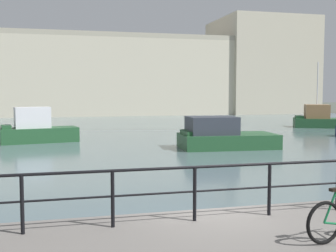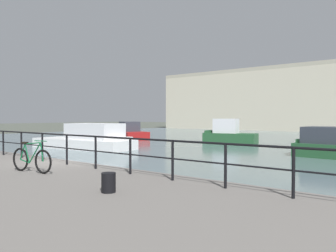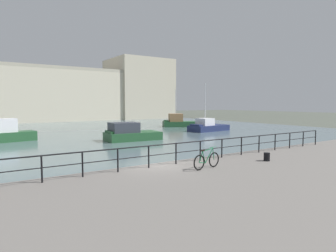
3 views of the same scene
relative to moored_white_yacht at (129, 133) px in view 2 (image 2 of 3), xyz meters
The scene contains 8 objects.
ground_plane 25.59m from the moored_white_yacht, 49.61° to the right, with size 240.00×240.00×0.00m, color #4C5147.
water_basin 19.75m from the moored_white_yacht, 32.90° to the left, with size 80.00×60.00×0.01m, color slate.
moored_white_yacht is the anchor object (origin of this frame).
moored_cabin_cruiser 11.63m from the moored_white_yacht, 60.70° to the right, with size 9.27×4.02×2.05m.
moored_small_launch 11.95m from the moored_white_yacht, ahead, with size 5.31×2.81×2.39m.
quay_railing 26.25m from the moored_white_yacht, 50.47° to the right, with size 26.93×0.07×1.08m.
parked_bicycle 28.40m from the moored_white_yacht, 50.45° to the right, with size 1.76×0.31×0.98m.
mooring_bollard 31.27m from the moored_white_yacht, 45.34° to the right, with size 0.32×0.32×0.44m, color black.
Camera 2 is at (11.13, -7.75, 2.58)m, focal length 36.08 mm.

